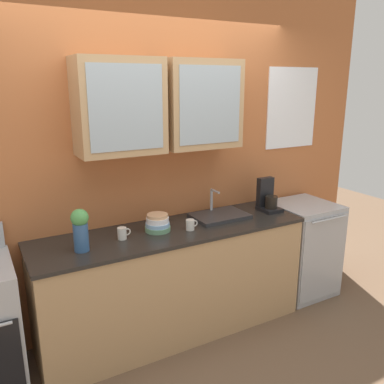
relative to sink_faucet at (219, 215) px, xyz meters
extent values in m
plane|color=brown|center=(-0.48, -0.07, -0.92)|extent=(10.00, 10.00, 0.00)
cube|color=#B76638|center=(-0.48, 0.29, 0.49)|extent=(4.39, 0.10, 2.81)
cube|color=tan|center=(-0.81, 0.09, 0.93)|extent=(0.63, 0.31, 0.69)
cube|color=#9EADB7|center=(-0.81, -0.07, 0.93)|extent=(0.53, 0.01, 0.58)
cube|color=tan|center=(-0.14, 0.09, 0.93)|extent=(0.63, 0.31, 0.69)
cube|color=#9EADB7|center=(-0.14, -0.07, 0.93)|extent=(0.53, 0.01, 0.58)
cube|color=white|center=(0.96, 0.24, 0.85)|extent=(0.60, 0.01, 0.75)
cube|color=tan|center=(-0.48, -0.07, -0.48)|extent=(2.17, 0.60, 0.87)
cube|color=black|center=(-0.48, -0.07, -0.03)|extent=(2.19, 0.62, 0.03)
cube|color=#2D2D30|center=(0.00, 0.00, 0.00)|extent=(0.46, 0.32, 0.03)
cylinder|color=#ADAFB5|center=(0.00, 0.13, 0.10)|extent=(0.02, 0.02, 0.19)
cylinder|color=#ADAFB5|center=(0.00, 0.07, 0.20)|extent=(0.02, 0.12, 0.02)
cylinder|color=#669972|center=(-0.59, -0.04, 0.00)|extent=(0.20, 0.20, 0.04)
cylinder|color=#8CB7E0|center=(-0.59, -0.04, 0.03)|extent=(0.19, 0.19, 0.04)
cylinder|color=white|center=(-0.59, -0.04, 0.06)|extent=(0.18, 0.18, 0.05)
cylinder|color=#E0AD7F|center=(-0.59, -0.04, 0.10)|extent=(0.16, 0.16, 0.04)
cylinder|color=#33598C|center=(-1.20, -0.14, 0.08)|extent=(0.10, 0.10, 0.20)
sphere|color=#4C994C|center=(-1.20, -0.14, 0.22)|extent=(0.12, 0.12, 0.12)
cylinder|color=silver|center=(-0.36, -0.14, 0.02)|extent=(0.07, 0.07, 0.08)
torus|color=silver|center=(-0.32, -0.14, 0.03)|extent=(0.05, 0.01, 0.05)
cylinder|color=silver|center=(-0.89, -0.06, 0.02)|extent=(0.07, 0.07, 0.09)
torus|color=silver|center=(-0.85, -0.06, 0.03)|extent=(0.06, 0.01, 0.06)
cube|color=#ADAFB5|center=(0.92, -0.07, -0.47)|extent=(0.56, 0.57, 0.90)
cube|color=#ADAFB5|center=(0.92, -0.35, -0.47)|extent=(0.53, 0.01, 0.81)
cylinder|color=#ADAFB5|center=(0.92, -0.38, -0.08)|extent=(0.42, 0.02, 0.02)
cube|color=black|center=(0.49, -0.06, 0.00)|extent=(0.17, 0.20, 0.03)
cylinder|color=black|center=(0.49, -0.08, 0.07)|extent=(0.11, 0.11, 0.11)
cube|color=black|center=(0.49, 0.01, 0.14)|extent=(0.15, 0.06, 0.26)
camera|label=1|loc=(-1.79, -2.73, 1.10)|focal=37.69mm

